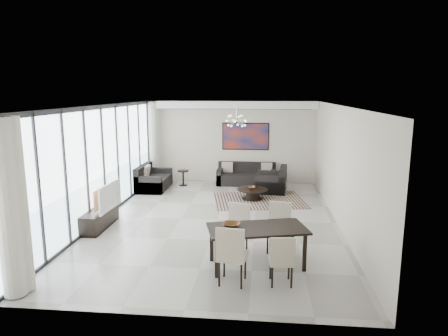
# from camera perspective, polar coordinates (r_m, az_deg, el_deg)

# --- Properties ---
(room_shell) EXTENTS (6.00, 9.00, 2.90)m
(room_shell) POSITION_cam_1_polar(r_m,az_deg,el_deg) (9.91, 1.70, 0.50)
(room_shell) COLOR #A8A39B
(room_shell) RESTS_ON ground
(window_wall) EXTENTS (0.37, 8.95, 2.90)m
(window_wall) POSITION_cam_1_polar(r_m,az_deg,el_deg) (10.66, -16.39, 0.89)
(window_wall) COLOR white
(window_wall) RESTS_ON floor
(soffit) EXTENTS (5.98, 0.40, 0.26)m
(soffit) POSITION_cam_1_polar(r_m,az_deg,el_deg) (14.08, 1.05, 9.01)
(soffit) COLOR white
(soffit) RESTS_ON room_shell
(painting) EXTENTS (1.68, 0.04, 0.98)m
(painting) POSITION_cam_1_polar(r_m,az_deg,el_deg) (14.30, 3.10, 4.52)
(painting) COLOR #A22F16
(painting) RESTS_ON room_shell
(chandelier) EXTENTS (0.66, 0.66, 0.71)m
(chandelier) POSITION_cam_1_polar(r_m,az_deg,el_deg) (12.29, 1.77, 6.76)
(chandelier) COLOR silver
(chandelier) RESTS_ON room_shell
(rug) EXTENTS (2.95, 2.46, 0.01)m
(rug) POSITION_cam_1_polar(r_m,az_deg,el_deg) (12.13, 5.00, -4.59)
(rug) COLOR black
(rug) RESTS_ON floor
(coffee_table) EXTENTS (0.93, 0.93, 0.33)m
(coffee_table) POSITION_cam_1_polar(r_m,az_deg,el_deg) (12.20, 4.08, -3.61)
(coffee_table) COLOR black
(coffee_table) RESTS_ON floor
(bowl_coffee) EXTENTS (0.31, 0.31, 0.08)m
(bowl_coffee) POSITION_cam_1_polar(r_m,az_deg,el_deg) (12.11, 3.92, -2.84)
(bowl_coffee) COLOR brown
(bowl_coffee) RESTS_ON coffee_table
(sofa_main) EXTENTS (2.06, 0.84, 0.75)m
(sofa_main) POSITION_cam_1_polar(r_m,az_deg,el_deg) (14.13, 3.24, -1.30)
(sofa_main) COLOR black
(sofa_main) RESTS_ON floor
(loveseat) EXTENTS (0.91, 1.61, 0.81)m
(loveseat) POSITION_cam_1_polar(r_m,az_deg,el_deg) (13.62, -10.16, -1.83)
(loveseat) COLOR black
(loveseat) RESTS_ON floor
(armchair) EXTENTS (1.06, 1.11, 0.85)m
(armchair) POSITION_cam_1_polar(r_m,az_deg,el_deg) (13.11, 6.92, -2.16)
(armchair) COLOR black
(armchair) RESTS_ON floor
(side_table) EXTENTS (0.39, 0.39, 0.54)m
(side_table) POSITION_cam_1_polar(r_m,az_deg,el_deg) (13.94, -5.85, -1.05)
(side_table) COLOR black
(side_table) RESTS_ON floor
(tv_console) EXTENTS (0.41, 1.46, 0.46)m
(tv_console) POSITION_cam_1_polar(r_m,az_deg,el_deg) (10.14, -17.31, -6.88)
(tv_console) COLOR black
(tv_console) RESTS_ON floor
(television) EXTENTS (0.19, 1.11, 0.64)m
(television) POSITION_cam_1_polar(r_m,az_deg,el_deg) (9.93, -16.63, -3.93)
(television) COLOR gray
(television) RESTS_ON tv_console
(dining_table) EXTENTS (1.99, 1.34, 0.76)m
(dining_table) POSITION_cam_1_polar(r_m,az_deg,el_deg) (7.53, 4.75, -9.10)
(dining_table) COLOR black
(dining_table) RESTS_ON floor
(dining_chair_sw) EXTENTS (0.54, 0.54, 1.05)m
(dining_chair_sw) POSITION_cam_1_polar(r_m,az_deg,el_deg) (6.81, 1.05, -11.86)
(dining_chair_sw) COLOR beige
(dining_chair_sw) RESTS_ON floor
(dining_chair_se) EXTENTS (0.44, 0.44, 0.89)m
(dining_chair_se) POSITION_cam_1_polar(r_m,az_deg,el_deg) (6.90, 8.26, -12.55)
(dining_chair_se) COLOR beige
(dining_chair_se) RESTS_ON floor
(dining_chair_nw) EXTENTS (0.54, 0.54, 0.98)m
(dining_chair_nw) POSITION_cam_1_polar(r_m,az_deg,el_deg) (8.29, 1.96, -7.95)
(dining_chair_nw) COLOR beige
(dining_chair_nw) RESTS_ON floor
(dining_chair_ne) EXTENTS (0.54, 0.54, 1.00)m
(dining_chair_ne) POSITION_cam_1_polar(r_m,az_deg,el_deg) (8.35, 7.87, -7.80)
(dining_chair_ne) COLOR beige
(dining_chair_ne) RESTS_ON floor
(bowl_dining) EXTENTS (0.35, 0.35, 0.08)m
(bowl_dining) POSITION_cam_1_polar(r_m,az_deg,el_deg) (7.50, 1.09, -8.13)
(bowl_dining) COLOR brown
(bowl_dining) RESTS_ON dining_table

